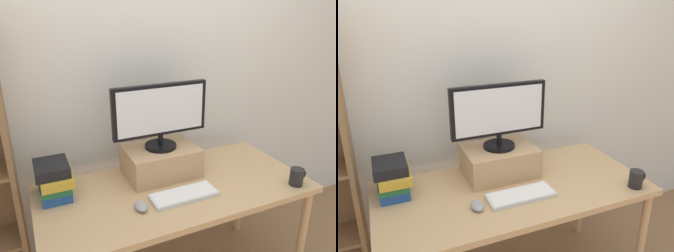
# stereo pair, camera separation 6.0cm
# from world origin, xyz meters

# --- Properties ---
(back_wall) EXTENTS (7.00, 0.08, 2.60)m
(back_wall) POSITION_xyz_m (0.00, 0.53, 1.30)
(back_wall) COLOR silver
(back_wall) RESTS_ON ground_plane
(desk) EXTENTS (1.58, 0.74, 0.76)m
(desk) POSITION_xyz_m (0.00, 0.00, 0.69)
(desk) COLOR tan
(desk) RESTS_ON ground_plane
(riser_box) EXTENTS (0.44, 0.32, 0.18)m
(riser_box) POSITION_xyz_m (-0.02, 0.18, 0.86)
(riser_box) COLOR tan
(riser_box) RESTS_ON desk
(computer_monitor) EXTENTS (0.59, 0.19, 0.40)m
(computer_monitor) POSITION_xyz_m (-0.02, 0.18, 1.16)
(computer_monitor) COLOR black
(computer_monitor) RESTS_ON riser_box
(keyboard) EXTENTS (0.38, 0.15, 0.02)m
(keyboard) POSITION_xyz_m (-0.01, -0.12, 0.78)
(keyboard) COLOR silver
(keyboard) RESTS_ON desk
(computer_mouse) EXTENTS (0.06, 0.10, 0.04)m
(computer_mouse) POSITION_xyz_m (-0.26, -0.13, 0.78)
(computer_mouse) COLOR #99999E
(computer_mouse) RESTS_ON desk
(book_stack) EXTENTS (0.19, 0.26, 0.20)m
(book_stack) POSITION_xyz_m (-0.65, 0.19, 0.86)
(book_stack) COLOR navy
(book_stack) RESTS_ON desk
(coffee_mug) EXTENTS (0.11, 0.08, 0.10)m
(coffee_mug) POSITION_xyz_m (0.66, -0.28, 0.82)
(coffee_mug) COLOR black
(coffee_mug) RESTS_ON desk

